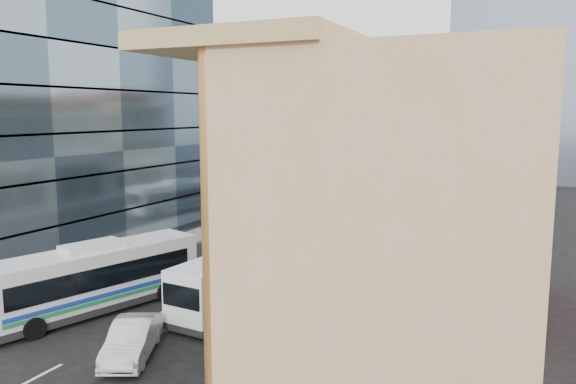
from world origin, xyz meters
The scene contains 13 objects.
sidewalk_right centered at (8.50, 22.00, 0.07)m, with size 3.00×90.00×0.15m, color slate.
sidewalk_left centered at (-8.50, 22.00, 0.07)m, with size 3.00×90.00×0.15m, color slate.
shophouse_tan centered at (14.00, 5.00, 6.00)m, with size 8.00×14.00×12.00m, color #DDB07F.
shophouse_red centered at (14.00, 17.00, 6.00)m, with size 8.00×10.00×12.00m, color #AD131A.
shophouse_cream_near centered at (14.00, 26.50, 5.00)m, with size 8.00×9.00×10.00m, color silver.
shophouse_cream_mid centered at (14.00, 35.50, 5.00)m, with size 8.00×9.00×10.00m, color silver.
shophouse_cream_far centered at (14.00, 46.00, 5.50)m, with size 8.00×12.00×11.00m, color silver.
office_tower centered at (-17.00, 19.00, 15.00)m, with size 12.00×26.00×30.00m, color #3B4E5E.
office_block_far centered at (-16.00, 42.00, 7.00)m, with size 10.00×18.00×14.00m, color gray.
bus_left_near centered at (-3.27, 7.51, 1.86)m, with size 2.72×11.62×3.73m, color silver, non-canonical shape.
bus_left_far centered at (-5.28, 33.46, 1.73)m, with size 2.53×10.79×3.46m, color silver, non-canonical shape.
bus_right centered at (3.45, 11.68, 1.70)m, with size 2.48×10.57×3.39m, color white, non-canonical shape.
sedan_right centered at (2.19, 3.93, 0.78)m, with size 1.65×4.73×1.56m, color silver.
Camera 1 is at (17.76, -14.02, 10.41)m, focal length 35.00 mm.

